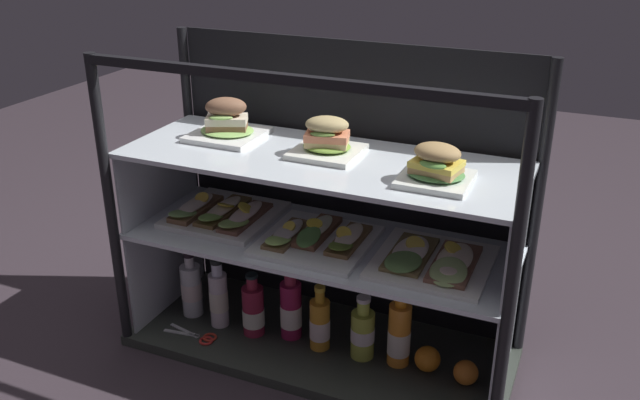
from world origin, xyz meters
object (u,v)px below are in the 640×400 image
orange_fruit_beside_bottles (427,359)px  orange_fruit_near_left_post (466,373)px  juice_bottle_front_left_end (253,311)px  open_sandwich_tray_mid_right (222,213)px  juice_bottle_tucked_behind (219,297)px  kitchen_scissors (202,337)px  plated_roll_sandwich_mid_left (327,140)px  open_sandwich_tray_near_right_corner (317,238)px  juice_bottle_back_left (291,309)px  plated_roll_sandwich_left_of_center (436,167)px  juice_bottle_near_post (192,288)px  open_sandwich_tray_right_of_center (433,261)px  juice_bottle_back_center (399,335)px  juice_bottle_back_right (320,324)px  juice_bottle_front_fourth (363,332)px  plated_roll_sandwich_center (227,124)px

orange_fruit_beside_bottles → orange_fruit_near_left_post: 0.11m
juice_bottle_front_left_end → open_sandwich_tray_mid_right: bearing=157.3°
juice_bottle_tucked_behind → kitchen_scissors: bearing=-97.0°
plated_roll_sandwich_mid_left → orange_fruit_near_left_post: plated_roll_sandwich_mid_left is taller
open_sandwich_tray_near_right_corner → juice_bottle_back_left: bearing=172.0°
juice_bottle_front_left_end → orange_fruit_near_left_post: (0.66, 0.02, -0.05)m
plated_roll_sandwich_left_of_center → orange_fruit_beside_bottles: (0.01, 0.04, -0.60)m
plated_roll_sandwich_left_of_center → juice_bottle_near_post: bearing=178.2°
open_sandwich_tray_mid_right → open_sandwich_tray_right_of_center: bearing=-2.7°
plated_roll_sandwich_left_of_center → juice_bottle_back_left: size_ratio=0.72×
plated_roll_sandwich_mid_left → juice_bottle_front_left_end: bearing=-161.1°
open_sandwich_tray_near_right_corner → juice_bottle_back_center: (0.25, 0.02, -0.27)m
juice_bottle_back_right → plated_roll_sandwich_mid_left: bearing=94.3°
plated_roll_sandwich_left_of_center → juice_bottle_front_fourth: bearing=171.0°
open_sandwich_tray_near_right_corner → kitchen_scissors: size_ratio=1.70×
plated_roll_sandwich_center → open_sandwich_tray_right_of_center: bearing=-6.3°
open_sandwich_tray_right_of_center → open_sandwich_tray_near_right_corner: bearing=-179.7°
open_sandwich_tray_near_right_corner → juice_bottle_front_left_end: size_ratio=1.47×
open_sandwich_tray_near_right_corner → orange_fruit_beside_bottles: open_sandwich_tray_near_right_corner is taller
juice_bottle_front_left_end → orange_fruit_beside_bottles: juice_bottle_front_left_end is taller
plated_roll_sandwich_mid_left → juice_bottle_back_right: bearing=-85.7°
juice_bottle_back_right → kitchen_scissors: size_ratio=1.17×
kitchen_scissors → plated_roll_sandwich_left_of_center: bearing=7.3°
juice_bottle_front_left_end → juice_bottle_front_fourth: (0.35, 0.02, 0.00)m
plated_roll_sandwich_mid_left → juice_bottle_back_center: 0.59m
juice_bottle_front_fourth → plated_roll_sandwich_mid_left: bearing=160.2°
plated_roll_sandwich_center → juice_bottle_front_left_end: (0.11, -0.09, -0.56)m
open_sandwich_tray_near_right_corner → juice_bottle_back_center: open_sandwich_tray_near_right_corner is taller
plated_roll_sandwich_center → juice_bottle_near_post: size_ratio=0.90×
open_sandwich_tray_near_right_corner → juice_bottle_front_fourth: open_sandwich_tray_near_right_corner is taller
plated_roll_sandwich_left_of_center → juice_bottle_back_right: plated_roll_sandwich_left_of_center is taller
juice_bottle_back_right → orange_fruit_near_left_post: (0.44, 0.01, -0.05)m
juice_bottle_near_post → juice_bottle_back_right: size_ratio=1.07×
plated_roll_sandwich_left_of_center → juice_bottle_back_center: (-0.08, 0.04, -0.54)m
juice_bottle_back_center → kitchen_scissors: juice_bottle_back_center is taller
plated_roll_sandwich_center → open_sandwich_tray_right_of_center: (0.65, -0.07, -0.28)m
juice_bottle_back_left → kitchen_scissors: size_ratio=1.35×
plated_roll_sandwich_left_of_center → open_sandwich_tray_right_of_center: (0.00, 0.03, -0.27)m
juice_bottle_back_left → juice_bottle_front_fourth: size_ratio=1.21×
juice_bottle_tucked_behind → juice_bottle_front_left_end: juice_bottle_tucked_behind is taller
open_sandwich_tray_near_right_corner → kitchen_scissors: 0.51m
plated_roll_sandwich_mid_left → plated_roll_sandwich_left_of_center: plated_roll_sandwich_mid_left is taller
juice_bottle_front_fourth → juice_bottle_tucked_behind: bearing=-177.1°
open_sandwich_tray_right_of_center → orange_fruit_beside_bottles: open_sandwich_tray_right_of_center is taller
juice_bottle_front_fourth → juice_bottle_back_center: 0.11m
juice_bottle_front_left_end → orange_fruit_beside_bottles: (0.54, 0.03, -0.04)m
plated_roll_sandwich_center → orange_fruit_near_left_post: size_ratio=2.90×
juice_bottle_near_post → juice_bottle_back_left: 0.35m
open_sandwich_tray_mid_right → juice_bottle_front_fourth: open_sandwich_tray_mid_right is taller
juice_bottle_back_center → orange_fruit_beside_bottles: juice_bottle_back_center is taller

